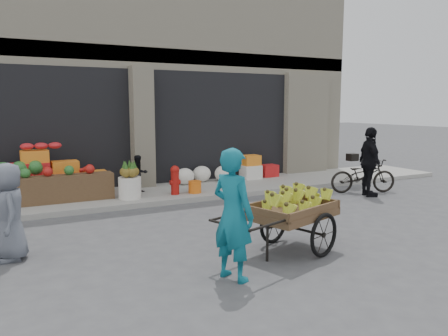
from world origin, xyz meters
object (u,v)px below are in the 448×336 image
banana_cart (290,209)px  vendor_grey (9,212)px  cyclist (370,162)px  bicycle (363,176)px  pineapple_bin (130,188)px  fire_hydrant (175,179)px  orange_bucket (195,187)px  seated_person (139,174)px  vendor_woman (233,215)px

banana_cart → vendor_grey: size_ratio=1.70×
banana_cart → cyclist: 5.03m
banana_cart → bicycle: 5.41m
pineapple_bin → fire_hydrant: size_ratio=0.73×
orange_bucket → cyclist: 4.40m
pineapple_bin → banana_cart: bearing=-74.5°
pineapple_bin → seated_person: (0.40, 0.60, 0.21)m
fire_hydrant → bicycle: 4.89m
vendor_grey → bicycle: bearing=93.1°
pineapple_bin → vendor_grey: bearing=-131.6°
pineapple_bin → cyclist: size_ratio=0.30×
fire_hydrant → orange_bucket: fire_hydrant is taller
pineapple_bin → vendor_woman: vendor_woman is taller
pineapple_bin → bicycle: 5.96m
fire_hydrant → banana_cart: banana_cart is taller
pineapple_bin → vendor_grey: (-2.57, -2.89, 0.35)m
vendor_grey → vendor_woman: bearing=43.7°
vendor_woman → bicycle: vendor_woman is taller
vendor_grey → cyclist: (8.12, 0.95, 0.15)m
pineapple_bin → seated_person: 0.75m
orange_bucket → cyclist: bearing=-25.0°
fire_hydrant → pineapple_bin: bearing=177.4°
orange_bucket → seated_person: 1.42m
orange_bucket → vendor_woman: bearing=-108.1°
fire_hydrant → vendor_grey: size_ratio=0.49×
pineapple_bin → seated_person: size_ratio=0.56×
banana_cart → seated_person: bearing=82.0°
bicycle → seated_person: bearing=89.8°
bicycle → vendor_grey: bearing=120.8°
vendor_grey → fire_hydrant: bearing=121.7°
orange_bucket → seated_person: bearing=149.7°
orange_bucket → cyclist: cyclist is taller
vendor_grey → cyclist: bearing=90.6°
orange_bucket → vendor_woman: 5.24m
orange_bucket → banana_cart: bearing=-94.4°
fire_hydrant → orange_bucket: (0.50, -0.05, -0.23)m
seated_person → banana_cart: 5.21m
orange_bucket → banana_cart: banana_cart is taller
pineapple_bin → cyclist: (5.56, -1.94, 0.50)m
bicycle → cyclist: cyclist is taller
fire_hydrant → vendor_grey: 4.65m
seated_person → cyclist: cyclist is taller
fire_hydrant → banana_cart: (0.16, -4.49, 0.19)m
seated_person → banana_cart: bearing=-90.5°
orange_bucket → cyclist: (3.96, -1.84, 0.60)m
seated_person → banana_cart: (0.86, -5.14, 0.11)m
seated_person → cyclist: size_ratio=0.54×
pineapple_bin → banana_cart: size_ratio=0.21×
pineapple_bin → orange_bucket: 1.61m
orange_bucket → vendor_woman: size_ratio=0.18×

